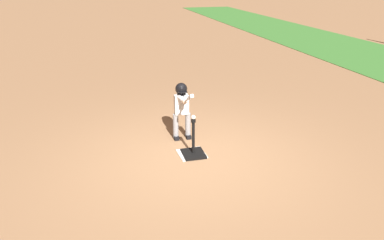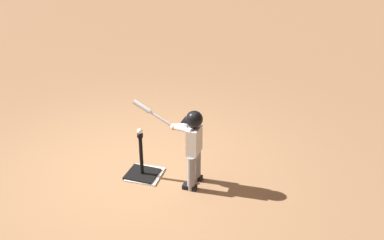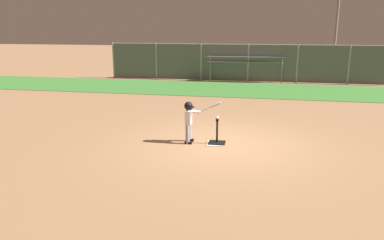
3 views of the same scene
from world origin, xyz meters
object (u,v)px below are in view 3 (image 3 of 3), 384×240
(bleachers_far_right, at_px, (149,69))
(bleachers_left_center, at_px, (373,72))
(batting_tee, at_px, (217,140))
(baseball, at_px, (217,118))
(bleachers_right_center, at_px, (245,68))
(batter_child, at_px, (190,117))

(bleachers_far_right, distance_m, bleachers_left_center, 12.24)
(batting_tee, xyz_separation_m, baseball, (0.00, 0.00, 0.59))
(baseball, xyz_separation_m, bleachers_far_right, (-5.51, 11.94, -0.23))
(baseball, distance_m, bleachers_left_center, 14.06)
(baseball, height_order, bleachers_left_center, bleachers_left_center)
(baseball, bearing_deg, bleachers_far_right, 114.79)
(baseball, relative_size, bleachers_right_center, 0.02)
(baseball, height_order, bleachers_far_right, bleachers_far_right)
(bleachers_far_right, relative_size, bleachers_right_center, 0.65)
(batting_tee, xyz_separation_m, batter_child, (-0.69, -0.03, 0.58))
(batter_child, height_order, bleachers_left_center, batter_child)
(bleachers_far_right, bearing_deg, batter_child, -68.04)
(batter_child, bearing_deg, bleachers_right_center, 86.51)
(batting_tee, xyz_separation_m, bleachers_left_center, (6.72, 12.35, 0.40))
(bleachers_far_right, distance_m, bleachers_right_center, 5.55)
(batter_child, relative_size, bleachers_far_right, 0.41)
(bleachers_left_center, bearing_deg, batter_child, -120.90)
(bleachers_right_center, xyz_separation_m, bleachers_left_center, (6.69, 0.69, -0.17))
(batting_tee, height_order, batter_child, batter_child)
(bleachers_left_center, bearing_deg, batting_tee, -118.56)
(bleachers_far_right, bearing_deg, bleachers_right_center, -2.91)
(batter_child, xyz_separation_m, bleachers_far_right, (-4.83, 11.97, -0.22))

